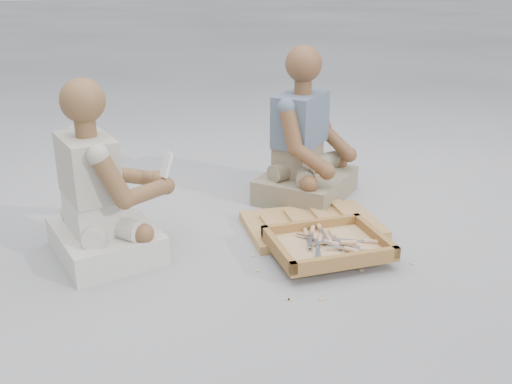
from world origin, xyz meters
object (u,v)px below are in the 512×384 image
carved_panel (312,225)px  companion (305,149)px  craftsman (100,198)px  tool_tray (328,245)px

carved_panel → companion: (0.21, 0.41, 0.27)m
craftsman → companion: 1.23m
carved_panel → tool_tray: (-0.12, -0.30, 0.04)m
craftsman → companion: size_ratio=0.95×
tool_tray → companion: 0.81m
tool_tray → craftsman: (-0.89, 0.52, 0.21)m
tool_tray → companion: (0.33, 0.71, 0.22)m
craftsman → companion: (1.21, 0.19, 0.01)m
tool_tray → companion: bearing=65.4°
tool_tray → craftsman: craftsman is taller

